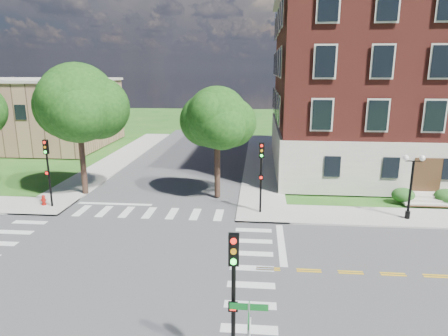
# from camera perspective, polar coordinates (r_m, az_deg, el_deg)

# --- Properties ---
(ground) EXTENTS (160.00, 160.00, 0.00)m
(ground) POSITION_cam_1_polar(r_m,az_deg,el_deg) (21.78, -15.81, -12.83)
(ground) COLOR #1E5618
(ground) RESTS_ON ground
(road_ew) EXTENTS (90.00, 12.00, 0.01)m
(road_ew) POSITION_cam_1_polar(r_m,az_deg,el_deg) (21.78, -15.81, -12.82)
(road_ew) COLOR #3D3D3F
(road_ew) RESTS_ON ground
(road_ns) EXTENTS (12.00, 90.00, 0.01)m
(road_ns) POSITION_cam_1_polar(r_m,az_deg,el_deg) (21.78, -15.81, -12.82)
(road_ns) COLOR #3D3D3F
(road_ns) RESTS_ON ground
(sidewalk_ne) EXTENTS (34.00, 34.00, 0.12)m
(sidewalk_ne) POSITION_cam_1_polar(r_m,az_deg,el_deg) (35.68, 17.81, -2.25)
(sidewalk_ne) COLOR #9E9B93
(sidewalk_ne) RESTS_ON ground
(sidewalk_nw) EXTENTS (34.00, 34.00, 0.12)m
(sidewalk_nw) POSITION_cam_1_polar(r_m,az_deg,el_deg) (41.59, -28.31, -1.01)
(sidewalk_nw) COLOR #9E9B93
(sidewalk_nw) RESTS_ON ground
(crosswalk_east) EXTENTS (2.20, 10.20, 0.02)m
(crosswalk_east) POSITION_cam_1_polar(r_m,az_deg,el_deg) (20.48, 4.00, -14.12)
(crosswalk_east) COLOR silver
(crosswalk_east) RESTS_ON ground
(stop_bar_east) EXTENTS (0.40, 5.50, 0.00)m
(stop_bar_east) POSITION_cam_1_polar(r_m,az_deg,el_deg) (23.20, 8.19, -10.69)
(stop_bar_east) COLOR silver
(stop_bar_east) RESTS_ON ground
(main_building) EXTENTS (30.60, 22.40, 16.50)m
(main_building) POSITION_cam_1_polar(r_m,az_deg,el_deg) (43.36, 28.13, 10.69)
(main_building) COLOR #B7B1A2
(main_building) RESTS_ON ground
(secondary_building) EXTENTS (20.40, 15.40, 8.30)m
(secondary_building) POSITION_cam_1_polar(r_m,az_deg,el_deg) (56.61, -26.44, 7.14)
(secondary_building) COLOR #8A654C
(secondary_building) RESTS_ON ground
(tree_c) EXTENTS (5.95, 5.95, 10.01)m
(tree_c) POSITION_cam_1_polar(r_m,az_deg,el_deg) (31.98, -20.17, 8.68)
(tree_c) COLOR black
(tree_c) RESTS_ON ground
(tree_d) EXTENTS (4.59, 4.59, 8.34)m
(tree_d) POSITION_cam_1_polar(r_m,az_deg,el_deg) (29.36, -1.00, 7.15)
(tree_d) COLOR black
(tree_d) RESTS_ON ground
(traffic_signal_se) EXTENTS (0.33, 0.36, 4.80)m
(traffic_signal_se) POSITION_cam_1_polar(r_m,az_deg,el_deg) (12.67, 1.37, -16.65)
(traffic_signal_se) COLOR black
(traffic_signal_se) RESTS_ON ground
(traffic_signal_ne) EXTENTS (0.36, 0.41, 4.80)m
(traffic_signal_ne) POSITION_cam_1_polar(r_m,az_deg,el_deg) (26.63, 5.33, -0.07)
(traffic_signal_ne) COLOR black
(traffic_signal_ne) RESTS_ON ground
(traffic_signal_nw) EXTENTS (0.34, 0.38, 4.80)m
(traffic_signal_nw) POSITION_cam_1_polar(r_m,az_deg,el_deg) (30.25, -23.89, 0.48)
(traffic_signal_nw) COLOR black
(traffic_signal_nw) RESTS_ON ground
(twin_lamp_west) EXTENTS (1.36, 0.36, 4.23)m
(twin_lamp_west) POSITION_cam_1_polar(r_m,az_deg,el_deg) (28.21, 25.18, -1.97)
(twin_lamp_west) COLOR black
(twin_lamp_west) RESTS_ON ground
(street_sign_pole) EXTENTS (1.10, 1.10, 3.10)m
(street_sign_pole) POSITION_cam_1_polar(r_m,az_deg,el_deg) (12.39, 3.56, -22.34)
(street_sign_pole) COLOR gray
(street_sign_pole) RESTS_ON ground
(fire_hydrant) EXTENTS (0.35, 0.35, 0.75)m
(fire_hydrant) POSITION_cam_1_polar(r_m,az_deg,el_deg) (31.45, -24.36, -4.24)
(fire_hydrant) COLOR maroon
(fire_hydrant) RESTS_ON ground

